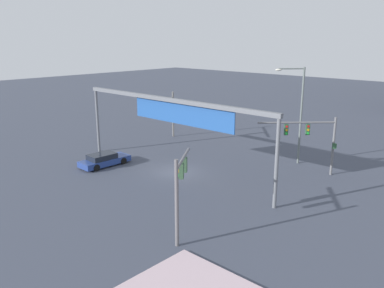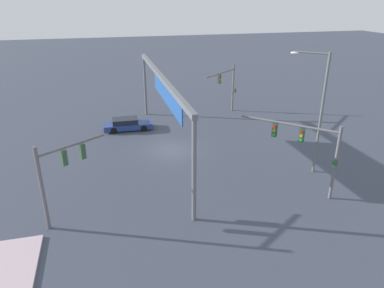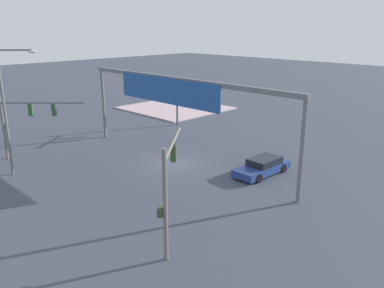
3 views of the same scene
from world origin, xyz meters
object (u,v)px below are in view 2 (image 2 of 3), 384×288
(traffic_signal_cross_street, at_px, (228,83))
(streetlamp_curved_arm, at_px, (318,106))
(traffic_signal_near_corner, at_px, (308,144))
(sedan_car_approaching, at_px, (127,124))
(traffic_signal_opposite_side, at_px, (59,169))

(traffic_signal_cross_street, height_order, streetlamp_curved_arm, streetlamp_curved_arm)
(traffic_signal_near_corner, bearing_deg, traffic_signal_cross_street, -47.47)
(sedan_car_approaching, bearing_deg, traffic_signal_near_corner, -53.71)
(traffic_signal_cross_street, bearing_deg, sedan_car_approaching, -27.48)
(streetlamp_curved_arm, distance_m, sedan_car_approaching, 18.88)
(traffic_signal_opposite_side, distance_m, streetlamp_curved_arm, 18.24)
(traffic_signal_near_corner, distance_m, sedan_car_approaching, 19.18)
(sedan_car_approaching, bearing_deg, traffic_signal_cross_street, 14.23)
(traffic_signal_cross_street, bearing_deg, traffic_signal_opposite_side, 6.61)
(traffic_signal_cross_street, bearing_deg, streetlamp_curved_arm, 55.02)
(traffic_signal_opposite_side, bearing_deg, sedan_car_approaching, 37.36)
(traffic_signal_opposite_side, height_order, streetlamp_curved_arm, streetlamp_curved_arm)
(traffic_signal_cross_street, distance_m, sedan_car_approaching, 12.26)
(traffic_signal_opposite_side, relative_size, streetlamp_curved_arm, 0.57)
(traffic_signal_opposite_side, height_order, traffic_signal_cross_street, traffic_signal_cross_street)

